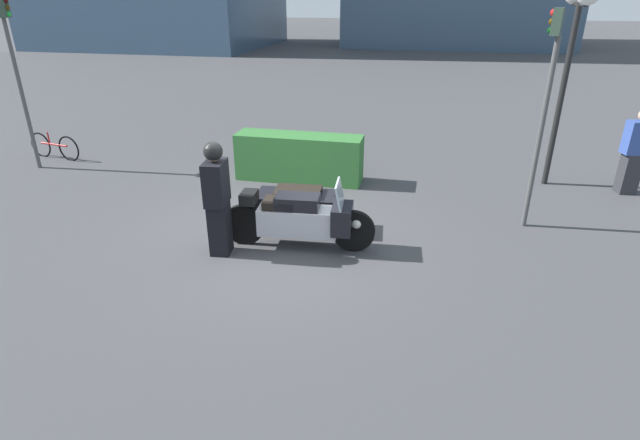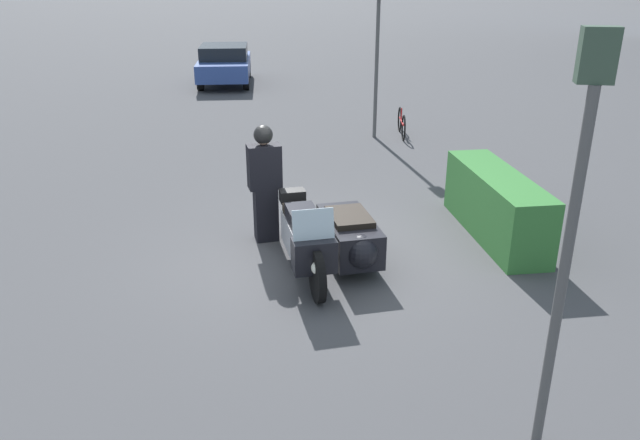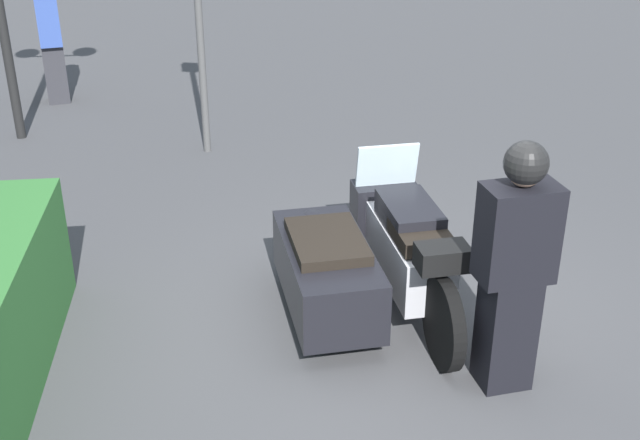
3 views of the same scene
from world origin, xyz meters
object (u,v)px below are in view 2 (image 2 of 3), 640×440
Objects in this scene: officer_rider at (265,181)px; bicycle_parked at (402,123)px; traffic_light_far at (378,38)px; parked_car_background at (225,63)px; traffic_light_near at (575,197)px; police_motorcycle at (330,237)px; hedge_bush_curbside at (496,205)px.

officer_rider is 7.23m from bicycle_parked.
parked_car_background is (-8.36, -3.78, -1.71)m from traffic_light_far.
traffic_light_near is 2.31× the size of bicycle_parked.
bicycle_parked is (-7.27, 2.96, -0.17)m from police_motorcycle.
traffic_light_far is at bearing 11.95° from traffic_light_near.
traffic_light_near is 11.34m from bicycle_parked.
officer_rider is 0.49× the size of traffic_light_far.
bicycle_parked is at bearing -148.36° from parked_car_background.
traffic_light_near is 0.97× the size of traffic_light_far.
officer_rider is 1.17× the size of bicycle_parked.
police_motorcycle is 1.60× the size of bicycle_parked.
officer_rider is 6.90m from traffic_light_far.
officer_rider is (-1.16, -0.84, 0.50)m from police_motorcycle.
police_motorcycle reaches higher than hedge_bush_curbside.
traffic_light_near is at bearing -168.51° from parked_car_background.
parked_car_background is at bearing -179.34° from police_motorcycle.
police_motorcycle is at bearing 36.28° from traffic_light_near.
bicycle_parked is (-11.03, 1.63, -2.07)m from traffic_light_near.
officer_rider is 5.56m from traffic_light_near.
parked_car_background reaches higher than police_motorcycle.
traffic_light_near is 19.55m from parked_car_background.
traffic_light_far reaches higher than bicycle_parked.
police_motorcycle is 1.37× the size of officer_rider.
traffic_light_near reaches higher than hedge_bush_curbside.
officer_rider is at bearing -148.91° from police_motorcycle.
police_motorcycle is at bearing -34.21° from traffic_light_far.
officer_rider reaches higher than hedge_bush_curbside.
police_motorcycle is 1.52m from officer_rider.
police_motorcycle is 2.91m from hedge_bush_curbside.
parked_car_background is at bearing -4.81° from officer_rider.
parked_car_background is (-15.51, -1.53, 0.27)m from police_motorcycle.
hedge_bush_curbside reaches higher than bicycle_parked.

